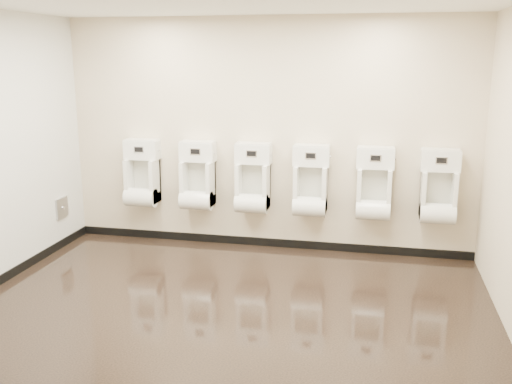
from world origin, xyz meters
TOP-DOWN VIEW (x-y plane):
  - ground at (0.00, 0.00)m, footprint 5.00×3.50m
  - ceiling at (0.00, 0.00)m, footprint 5.00×3.50m
  - back_wall at (0.00, 1.75)m, footprint 5.00×0.02m
  - front_wall at (0.00, -1.75)m, footprint 5.00×0.02m
  - skirting_back at (0.00, 1.74)m, footprint 5.00×0.02m
  - skirting_left at (-2.49, 0.00)m, footprint 0.02×3.50m
  - access_panel at (-2.48, 1.20)m, footprint 0.04×0.25m
  - urinal_0 at (-1.57, 1.60)m, footprint 0.44×0.33m
  - urinal_1 at (-0.84, 1.60)m, footprint 0.44×0.33m
  - urinal_2 at (-0.14, 1.60)m, footprint 0.44×0.33m
  - urinal_3 at (0.57, 1.60)m, footprint 0.44×0.33m
  - urinal_4 at (1.31, 1.60)m, footprint 0.44×0.33m
  - urinal_5 at (2.02, 1.60)m, footprint 0.44×0.33m

SIDE VIEW (x-z plane):
  - ground at x=0.00m, z-range 0.00..0.00m
  - skirting_back at x=0.00m, z-range 0.00..0.10m
  - skirting_left at x=-2.49m, z-range 0.00..0.10m
  - access_panel at x=-2.48m, z-range 0.38..0.62m
  - urinal_0 at x=-1.57m, z-range 0.42..1.25m
  - urinal_1 at x=-0.84m, z-range 0.42..1.25m
  - urinal_2 at x=-0.14m, z-range 0.42..1.25m
  - urinal_3 at x=0.57m, z-range 0.42..1.25m
  - urinal_4 at x=1.31m, z-range 0.42..1.25m
  - urinal_5 at x=2.02m, z-range 0.42..1.25m
  - back_wall at x=0.00m, z-range 0.00..2.80m
  - front_wall at x=0.00m, z-range 0.00..2.80m
  - ceiling at x=0.00m, z-range 2.80..2.80m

